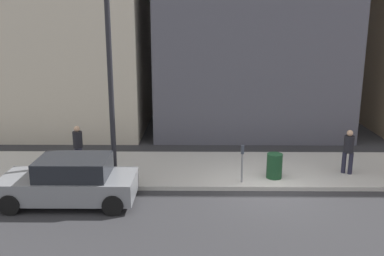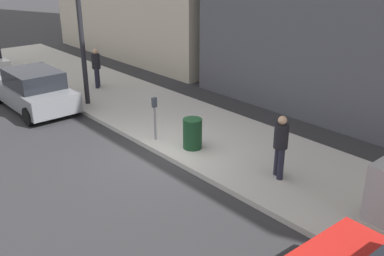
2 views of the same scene
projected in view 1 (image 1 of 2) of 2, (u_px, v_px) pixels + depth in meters
The scene contains 8 objects.
ground_plane at pixel (268, 191), 14.64m from camera, with size 120.00×120.00×0.00m, color #2B2B2D.
sidewalk at pixel (259, 169), 16.56m from camera, with size 4.00×36.00×0.15m, color #B2AFA8.
parked_car_grey at pixel (70, 181), 13.51m from camera, with size 1.92×4.20×1.52m.
parking_meter at pixel (242, 160), 14.84m from camera, with size 0.14×0.10×1.35m.
streetlamp at pixel (108, 73), 13.97m from camera, with size 1.97×0.32×6.50m.
trash_bin at pixel (274, 166), 15.36m from camera, with size 0.56×0.56×0.90m, color #14381E.
pedestrian_near_meter at pixel (348, 149), 15.68m from camera, with size 0.36×0.37×1.66m.
pedestrian_midblock at pixel (78, 144), 16.29m from camera, with size 0.36×0.36×1.66m.
Camera 1 is at (-13.68, 2.47, 5.70)m, focal length 40.00 mm.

